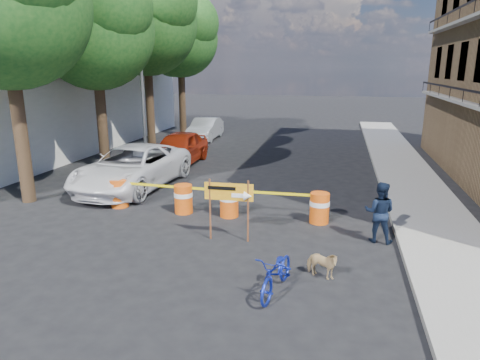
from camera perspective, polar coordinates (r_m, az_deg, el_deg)
The scene contains 19 objects.
ground at distance 11.38m, azimuth -5.18°, elevation -8.15°, with size 120.00×120.00×0.00m, color black.
sidewalk_east at distance 16.77m, azimuth 22.36°, elevation -1.38°, with size 2.40×40.00×0.15m, color gray.
white_building at distance 25.82m, azimuth -26.71°, elevation 10.11°, with size 8.00×22.00×6.00m, color silver.
tree_near at distance 15.74m, azimuth -28.83°, elevation 20.15°, with size 5.46×5.20×9.15m.
tree_mid_a at distance 19.77m, azimuth -18.68°, elevation 18.66°, with size 5.25×5.00×8.68m.
tree_mid_b at distance 24.25m, azimuth -12.33°, elevation 19.91°, with size 5.67×5.40×9.62m.
tree_far at distance 28.82m, azimuth -7.87°, elevation 18.25°, with size 5.04×4.80×8.84m.
streetlamp at distance 21.54m, azimuth -12.89°, elevation 14.32°, with size 1.25×0.18×8.00m.
barrel_far_left at distance 14.45m, azimuth -15.80°, elevation -1.65°, with size 0.58×0.58×0.90m.
barrel_mid_left at distance 13.44m, azimuth -7.55°, elevation -2.44°, with size 0.58×0.58×0.90m.
barrel_mid_right at distance 13.01m, azimuth -1.46°, elevation -2.90°, with size 0.58×0.58×0.90m.
barrel_far_right at distance 12.70m, azimuth 10.55°, elevation -3.60°, with size 0.58×0.58×0.90m.
detour_sign at distance 10.98m, azimuth -0.74°, elevation -2.29°, with size 1.29×0.24×1.65m.
pedestrian at distance 11.64m, azimuth 18.10°, elevation -4.10°, with size 0.78×0.61×1.61m, color black.
bicycle at distance 8.63m, azimuth 5.02°, elevation -9.85°, with size 0.58×0.88×1.68m, color #1527AD.
dog at distance 9.55m, azimuth 10.82°, elevation -10.97°, with size 0.35×0.76×0.64m, color tan.
suv_white at distance 16.53m, azimuth -14.15°, elevation 1.64°, with size 2.62×5.67×1.58m, color white.
sedan_red at distance 20.16m, azimuth -8.16°, elevation 4.20°, with size 1.81×4.50×1.53m, color maroon.
sedan_silver at distance 27.07m, azimuth -4.64°, elevation 6.81°, with size 1.43×4.11×1.36m, color silver.
Camera 1 is at (3.34, -9.94, 4.43)m, focal length 32.00 mm.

